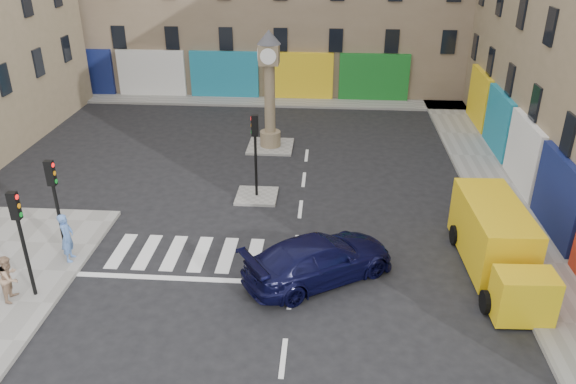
# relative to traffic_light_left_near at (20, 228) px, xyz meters

# --- Properties ---
(ground) EXTENTS (120.00, 120.00, 0.00)m
(ground) POSITION_rel_traffic_light_left_near_xyz_m (8.30, -0.20, -2.62)
(ground) COLOR black
(ground) RESTS_ON ground
(sidewalk_right) EXTENTS (2.60, 30.00, 0.15)m
(sidewalk_right) POSITION_rel_traffic_light_left_near_xyz_m (17.00, 9.80, -2.55)
(sidewalk_right) COLOR gray
(sidewalk_right) RESTS_ON ground
(sidewalk_far) EXTENTS (32.00, 2.40, 0.15)m
(sidewalk_far) POSITION_rel_traffic_light_left_near_xyz_m (4.30, 22.00, -2.55)
(sidewalk_far) COLOR gray
(sidewalk_far) RESTS_ON ground
(island_near) EXTENTS (1.80, 1.80, 0.12)m
(island_near) POSITION_rel_traffic_light_left_near_xyz_m (6.30, 7.80, -2.56)
(island_near) COLOR gray
(island_near) RESTS_ON ground
(island_far) EXTENTS (2.40, 2.40, 0.12)m
(island_far) POSITION_rel_traffic_light_left_near_xyz_m (6.30, 13.80, -2.56)
(island_far) COLOR gray
(island_far) RESTS_ON ground
(traffic_light_left_near) EXTENTS (0.28, 0.22, 3.70)m
(traffic_light_left_near) POSITION_rel_traffic_light_left_near_xyz_m (0.00, 0.00, 0.00)
(traffic_light_left_near) COLOR black
(traffic_light_left_near) RESTS_ON sidewalk_left
(traffic_light_left_far) EXTENTS (0.28, 0.22, 3.70)m
(traffic_light_left_far) POSITION_rel_traffic_light_left_near_xyz_m (0.00, 2.40, 0.00)
(traffic_light_left_far) COLOR black
(traffic_light_left_far) RESTS_ON sidewalk_left
(traffic_light_island) EXTENTS (0.28, 0.22, 3.70)m
(traffic_light_island) POSITION_rel_traffic_light_left_near_xyz_m (6.30, 7.80, -0.03)
(traffic_light_island) COLOR black
(traffic_light_island) RESTS_ON island_near
(clock_pillar) EXTENTS (1.20, 1.20, 6.10)m
(clock_pillar) POSITION_rel_traffic_light_left_near_xyz_m (6.30, 13.80, 0.93)
(clock_pillar) COLOR #867258
(clock_pillar) RESTS_ON island_far
(navy_sedan) EXTENTS (5.68, 4.78, 1.56)m
(navy_sedan) POSITION_rel_traffic_light_left_near_xyz_m (9.21, 1.80, -1.84)
(navy_sedan) COLOR black
(navy_sedan) RESTS_ON ground
(yellow_van) EXTENTS (2.32, 6.25, 2.25)m
(yellow_van) POSITION_rel_traffic_light_left_near_xyz_m (15.30, 2.75, -1.51)
(yellow_van) COLOR yellow
(yellow_van) RESTS_ON ground
(pedestrian_blue) EXTENTS (0.52, 0.72, 1.83)m
(pedestrian_blue) POSITION_rel_traffic_light_left_near_xyz_m (0.30, 2.10, -1.56)
(pedestrian_blue) COLOR #537BBF
(pedestrian_blue) RESTS_ON sidewalk_left
(pedestrian_tan) EXTENTS (0.65, 0.81, 1.57)m
(pedestrian_tan) POSITION_rel_traffic_light_left_near_xyz_m (-0.57, -0.25, -1.69)
(pedestrian_tan) COLOR #9E7C61
(pedestrian_tan) RESTS_ON sidewalk_left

